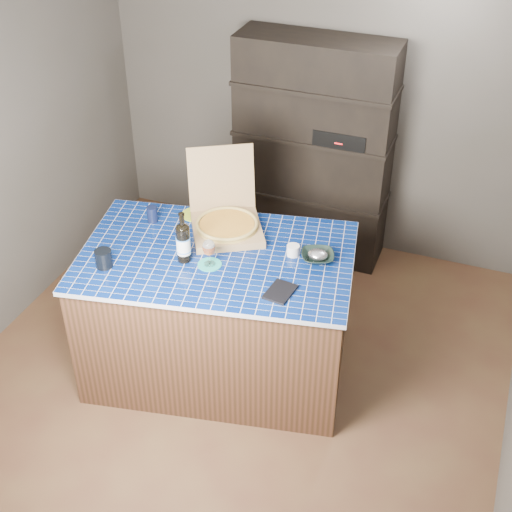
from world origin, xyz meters
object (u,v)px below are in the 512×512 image
at_px(kitchen_island, 219,312).
at_px(dvd_case, 280,292).
at_px(pizza_box, 226,222).
at_px(mead_bottle, 183,242).
at_px(bowl, 318,257).
at_px(wine_glass, 209,248).

bearing_deg(kitchen_island, dvd_case, -34.76).
height_order(pizza_box, mead_bottle, pizza_box).
bearing_deg(bowl, wine_glass, -154.42).
relative_size(pizza_box, bowl, 3.37).
xyz_separation_m(kitchen_island, bowl, (0.60, 0.17, 0.48)).
bearing_deg(pizza_box, wine_glass, -112.21).
relative_size(kitchen_island, pizza_box, 2.74).
xyz_separation_m(mead_bottle, wine_glass, (0.16, 0.01, -0.01)).
distance_m(kitchen_island, mead_bottle, 0.62).
bearing_deg(mead_bottle, dvd_case, -8.54).
relative_size(mead_bottle, wine_glass, 1.91).
height_order(pizza_box, bowl, pizza_box).
distance_m(kitchen_island, pizza_box, 0.60).
xyz_separation_m(mead_bottle, bowl, (0.76, 0.29, -0.11)).
bearing_deg(wine_glass, dvd_case, -12.19).
distance_m(kitchen_island, wine_glass, 0.59).
bearing_deg(kitchen_island, wine_glass, -98.11).
bearing_deg(bowl, pizza_box, 170.85).
height_order(pizza_box, dvd_case, pizza_box).
bearing_deg(mead_bottle, bowl, 21.03).
height_order(pizza_box, wine_glass, pizza_box).
height_order(mead_bottle, dvd_case, mead_bottle).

